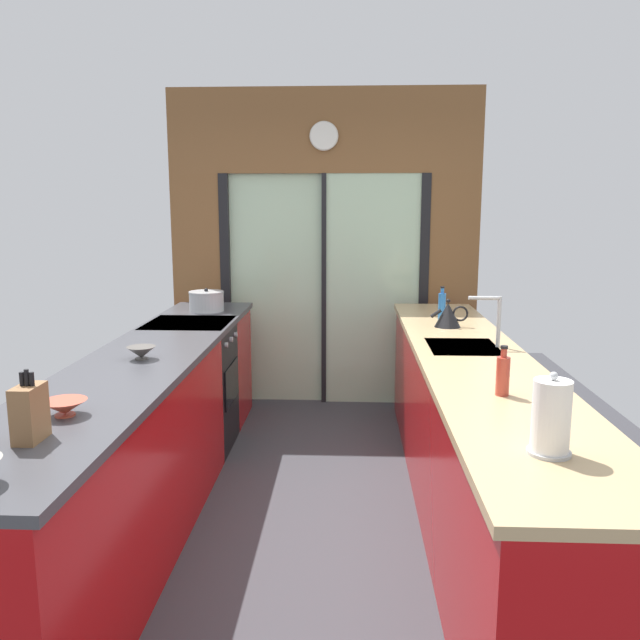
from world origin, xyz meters
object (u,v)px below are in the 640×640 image
oven_range (191,386)px  mixing_bowl_far (141,352)px  stock_pot (207,301)px  kettle (448,315)px  knife_block (30,413)px  paper_towel_roll (551,418)px  soap_bottle_far (442,306)px  mixing_bowl_mid (65,407)px  soap_bottle_near (503,375)px

oven_range → mixing_bowl_far: size_ratio=5.97×
stock_pot → kettle: kettle is taller
knife_block → paper_towel_roll: paper_towel_roll is taller
mixing_bowl_far → paper_towel_roll: (1.78, -1.25, 0.09)m
knife_block → soap_bottle_far: bearing=54.6°
mixing_bowl_far → paper_towel_roll: paper_towel_roll is taller
paper_towel_roll → kettle: bearing=90.0°
mixing_bowl_mid → mixing_bowl_far: mixing_bowl_far is taller
kettle → paper_towel_roll: paper_towel_roll is taller
oven_range → soap_bottle_far: soap_bottle_far is taller
oven_range → paper_towel_roll: bearing=-52.5°
oven_range → knife_block: (0.02, -2.31, 0.57)m
knife_block → soap_bottle_far: (1.78, 2.51, -0.00)m
oven_range → paper_towel_roll: 3.01m
mixing_bowl_mid → paper_towel_roll: (1.78, -0.31, 0.09)m
mixing_bowl_mid → oven_range: bearing=90.5°
stock_pot → oven_range: bearing=-92.2°
soap_bottle_near → soap_bottle_far: size_ratio=0.92×
mixing_bowl_far → kettle: (1.78, 1.02, 0.05)m
mixing_bowl_mid → paper_towel_roll: paper_towel_roll is taller
mixing_bowl_far → kettle: size_ratio=0.60×
mixing_bowl_far → stock_pot: bearing=90.0°
paper_towel_roll → oven_range: bearing=127.5°
kettle → soap_bottle_near: soap_bottle_near is taller
mixing_bowl_far → soap_bottle_far: (1.78, 1.30, 0.06)m
stock_pot → soap_bottle_near: bearing=-50.6°
soap_bottle_far → mixing_bowl_mid: bearing=-128.5°
oven_range → stock_pot: size_ratio=3.39×
oven_range → knife_block: 2.37m
paper_towel_roll → stock_pot: bearing=122.1°
mixing_bowl_far → kettle: 2.05m
mixing_bowl_far → soap_bottle_near: 1.87m
kettle → soap_bottle_far: 0.29m
oven_range → stock_pot: (0.02, 0.49, 0.54)m
soap_bottle_far → paper_towel_roll: size_ratio=0.85×
soap_bottle_near → soap_bottle_far: (0.00, 1.88, 0.01)m
kettle → soap_bottle_near: (-0.00, -1.59, 0.01)m
kettle → soap_bottle_far: (-0.00, 0.29, 0.02)m
kettle → mixing_bowl_mid: bearing=-132.4°
knife_block → kettle: bearing=51.3°
soap_bottle_far → paper_towel_roll: bearing=-90.0°
paper_towel_roll → mixing_bowl_far: bearing=145.0°
stock_pot → soap_bottle_near: soap_bottle_near is taller
knife_block → soap_bottle_far: 3.08m
mixing_bowl_mid → soap_bottle_far: size_ratio=0.73×
knife_block → kettle: knife_block is taller
mixing_bowl_far → knife_block: size_ratio=0.60×
oven_range → soap_bottle_near: size_ratio=4.18×
mixing_bowl_mid → mixing_bowl_far: 0.94m
mixing_bowl_mid → soap_bottle_near: soap_bottle_near is taller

